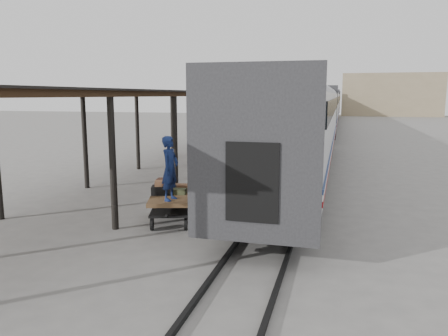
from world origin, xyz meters
The scene contains 11 objects.
ground centered at (0.00, 0.00, 0.00)m, with size 160.00×160.00×0.00m, color slate.
train centered at (3.19, 33.79, 2.69)m, with size 3.45×76.01×4.01m.
canopy centered at (-3.40, 24.00, 4.00)m, with size 4.90×64.30×4.15m.
rails centered at (3.20, 34.00, 0.06)m, with size 1.54×150.00×0.12m.
building_far centered at (14.00, 78.00, 4.00)m, with size 18.00×10.00×8.00m, color tan.
building_left centered at (-10.00, 82.00, 3.00)m, with size 12.00×8.00×6.00m, color tan.
baggage_cart centered at (-0.04, -0.78, 0.65)m, with size 1.90×2.66×0.86m.
suitcase_stack centered at (-0.26, -0.51, 1.03)m, with size 1.25×1.31×0.43m.
luggage_tug centered at (-2.25, 13.65, 0.65)m, with size 1.43×1.82×1.41m.
porter centered at (0.21, -1.43, 1.82)m, with size 0.70×0.46×1.92m, color navy.
pedestrian centered at (-2.88, 18.47, 0.98)m, with size 1.15×0.48×1.96m, color black.
Camera 1 is at (5.04, -13.32, 3.97)m, focal length 35.00 mm.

